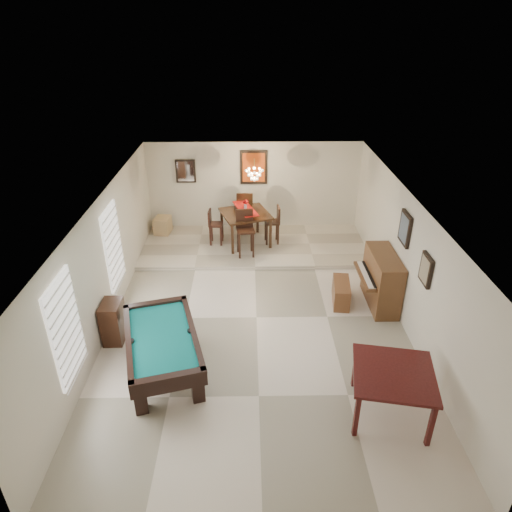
{
  "coord_description": "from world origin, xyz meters",
  "views": [
    {
      "loc": [
        -0.14,
        -7.9,
        5.66
      ],
      "look_at": [
        0.0,
        0.6,
        1.15
      ],
      "focal_mm": 32.0,
      "sensor_mm": 36.0,
      "label": 1
    }
  ],
  "objects_px": {
    "piano_bench": "(341,292)",
    "flower_vase": "(245,204)",
    "dining_chair_north": "(245,211)",
    "chandelier": "(254,171)",
    "dining_chair_west": "(216,227)",
    "pool_table": "(163,353)",
    "dining_table": "(246,226)",
    "corner_bench": "(163,225)",
    "dining_chair_south": "(245,234)",
    "square_table": "(391,393)",
    "dining_chair_east": "(272,225)",
    "upright_piano": "(375,280)",
    "apothecary_chest": "(113,322)"
  },
  "relations": [
    {
      "from": "piano_bench",
      "to": "flower_vase",
      "type": "distance_m",
      "value": 3.64
    },
    {
      "from": "piano_bench",
      "to": "flower_vase",
      "type": "relative_size",
      "value": 3.47
    },
    {
      "from": "dining_chair_north",
      "to": "chandelier",
      "type": "distance_m",
      "value": 1.76
    },
    {
      "from": "piano_bench",
      "to": "dining_chair_west",
      "type": "height_order",
      "value": "dining_chair_west"
    },
    {
      "from": "pool_table",
      "to": "dining_table",
      "type": "height_order",
      "value": "dining_table"
    },
    {
      "from": "piano_bench",
      "to": "chandelier",
      "type": "xyz_separation_m",
      "value": [
        -1.88,
        2.64,
        1.96
      ]
    },
    {
      "from": "piano_bench",
      "to": "pool_table",
      "type": "bearing_deg",
      "value": -149.02
    },
    {
      "from": "pool_table",
      "to": "corner_bench",
      "type": "bearing_deg",
      "value": 84.16
    },
    {
      "from": "dining_chair_south",
      "to": "dining_chair_west",
      "type": "height_order",
      "value": "dining_chair_south"
    },
    {
      "from": "piano_bench",
      "to": "corner_bench",
      "type": "height_order",
      "value": "corner_bench"
    },
    {
      "from": "flower_vase",
      "to": "dining_chair_north",
      "type": "bearing_deg",
      "value": 91.03
    },
    {
      "from": "dining_chair_south",
      "to": "dining_chair_north",
      "type": "relative_size",
      "value": 0.99
    },
    {
      "from": "chandelier",
      "to": "square_table",
      "type": "bearing_deg",
      "value": -70.64
    },
    {
      "from": "dining_chair_south",
      "to": "dining_chair_north",
      "type": "bearing_deg",
      "value": 82.98
    },
    {
      "from": "dining_table",
      "to": "dining_chair_south",
      "type": "distance_m",
      "value": 0.73
    },
    {
      "from": "pool_table",
      "to": "square_table",
      "type": "relative_size",
      "value": 1.81
    },
    {
      "from": "piano_bench",
      "to": "dining_table",
      "type": "distance_m",
      "value": 3.52
    },
    {
      "from": "dining_chair_north",
      "to": "corner_bench",
      "type": "distance_m",
      "value": 2.39
    },
    {
      "from": "pool_table",
      "to": "dining_chair_east",
      "type": "height_order",
      "value": "dining_chair_east"
    },
    {
      "from": "dining_chair_east",
      "to": "pool_table",
      "type": "bearing_deg",
      "value": -27.73
    },
    {
      "from": "square_table",
      "to": "dining_table",
      "type": "distance_m",
      "value": 6.42
    },
    {
      "from": "upright_piano",
      "to": "piano_bench",
      "type": "bearing_deg",
      "value": 175.88
    },
    {
      "from": "square_table",
      "to": "corner_bench",
      "type": "relative_size",
      "value": 2.37
    },
    {
      "from": "flower_vase",
      "to": "apothecary_chest",
      "type": "bearing_deg",
      "value": -122.26
    },
    {
      "from": "square_table",
      "to": "apothecary_chest",
      "type": "relative_size",
      "value": 1.46
    },
    {
      "from": "piano_bench",
      "to": "dining_chair_west",
      "type": "distance_m",
      "value": 4.02
    },
    {
      "from": "dining_chair_east",
      "to": "corner_bench",
      "type": "distance_m",
      "value": 3.16
    },
    {
      "from": "apothecary_chest",
      "to": "dining_chair_north",
      "type": "height_order",
      "value": "dining_chair_north"
    },
    {
      "from": "square_table",
      "to": "apothecary_chest",
      "type": "height_order",
      "value": "square_table"
    },
    {
      "from": "square_table",
      "to": "dining_chair_west",
      "type": "bearing_deg",
      "value": 117.35
    },
    {
      "from": "dining_chair_west",
      "to": "piano_bench",
      "type": "bearing_deg",
      "value": -129.79
    },
    {
      "from": "apothecary_chest",
      "to": "dining_chair_west",
      "type": "bearing_deg",
      "value": 66.4
    },
    {
      "from": "piano_bench",
      "to": "chandelier",
      "type": "height_order",
      "value": "chandelier"
    },
    {
      "from": "square_table",
      "to": "apothecary_chest",
      "type": "bearing_deg",
      "value": 157.9
    },
    {
      "from": "piano_bench",
      "to": "dining_chair_north",
      "type": "xyz_separation_m",
      "value": [
        -2.12,
        3.56,
        0.48
      ]
    },
    {
      "from": "square_table",
      "to": "dining_chair_east",
      "type": "distance_m",
      "value": 6.21
    },
    {
      "from": "piano_bench",
      "to": "dining_chair_north",
      "type": "bearing_deg",
      "value": 120.8
    },
    {
      "from": "piano_bench",
      "to": "dining_chair_west",
      "type": "relative_size",
      "value": 0.91
    },
    {
      "from": "dining_table",
      "to": "pool_table",
      "type": "bearing_deg",
      "value": -106.31
    },
    {
      "from": "square_table",
      "to": "piano_bench",
      "type": "xyz_separation_m",
      "value": [
        -0.18,
        3.2,
        -0.18
      ]
    },
    {
      "from": "dining_table",
      "to": "dining_chair_west",
      "type": "height_order",
      "value": "dining_table"
    },
    {
      "from": "dining_chair_north",
      "to": "corner_bench",
      "type": "height_order",
      "value": "dining_chair_north"
    },
    {
      "from": "square_table",
      "to": "dining_chair_east",
      "type": "xyz_separation_m",
      "value": [
        -1.58,
        6.0,
        0.22
      ]
    },
    {
      "from": "upright_piano",
      "to": "apothecary_chest",
      "type": "distance_m",
      "value": 5.49
    },
    {
      "from": "apothecary_chest",
      "to": "dining_chair_south",
      "type": "relative_size",
      "value": 0.7
    },
    {
      "from": "square_table",
      "to": "dining_chair_south",
      "type": "height_order",
      "value": "dining_chair_south"
    },
    {
      "from": "dining_chair_north",
      "to": "dining_chair_west",
      "type": "relative_size",
      "value": 1.26
    },
    {
      "from": "upright_piano",
      "to": "dining_chair_north",
      "type": "distance_m",
      "value": 4.59
    },
    {
      "from": "dining_table",
      "to": "dining_chair_north",
      "type": "xyz_separation_m",
      "value": [
        -0.01,
        0.77,
        0.11
      ]
    },
    {
      "from": "dining_chair_north",
      "to": "flower_vase",
      "type": "bearing_deg",
      "value": 93.63
    }
  ]
}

